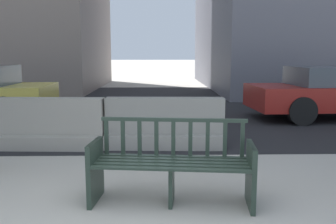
# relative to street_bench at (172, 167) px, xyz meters

# --- Properties ---
(street_asphalt) EXTENTS (120.00, 12.00, 0.01)m
(street_asphalt) POSITION_rel_street_bench_xyz_m (-0.44, 7.89, -0.39)
(street_asphalt) COLOR black
(street_asphalt) RESTS_ON ground
(street_bench) EXTENTS (1.74, 0.71, 0.88)m
(street_bench) POSITION_rel_street_bench_xyz_m (0.00, 0.00, 0.00)
(street_bench) COLOR #28382D
(street_bench) RESTS_ON ground
(jersey_barrier_centre) EXTENTS (2.03, 0.77, 0.84)m
(jersey_barrier_centre) POSITION_rel_street_bench_xyz_m (-0.03, 2.47, -0.06)
(jersey_barrier_centre) COLOR gray
(jersey_barrier_centre) RESTS_ON ground
(jersey_barrier_left) EXTENTS (2.03, 0.78, 0.84)m
(jersey_barrier_left) POSITION_rel_street_bench_xyz_m (-2.07, 2.47, -0.06)
(jersey_barrier_left) COLOR #9E998E
(jersey_barrier_left) RESTS_ON ground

